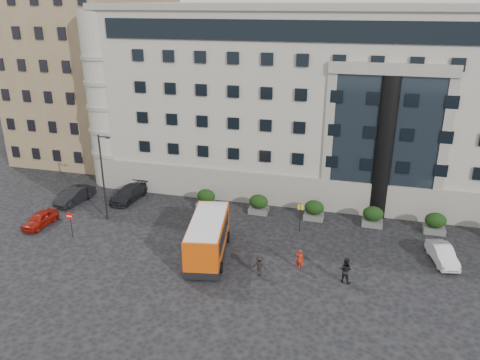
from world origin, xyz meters
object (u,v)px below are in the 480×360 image
at_px(hedge_d, 373,216).
at_px(parked_car_b, 75,195).
at_px(hedge_b, 259,204).
at_px(street_lamp, 103,174).
at_px(no_entry_sign, 70,220).
at_px(red_truck, 171,153).
at_px(bus_stop_sign, 300,213).
at_px(pedestrian_b, 345,270).
at_px(hedge_a, 206,198).
at_px(minibus, 208,236).
at_px(parked_car_d, 130,167).
at_px(pedestrian_c, 260,265).
at_px(pedestrian_a, 300,259).
at_px(parked_car_c, 129,193).
at_px(parked_car_a, 40,219).
at_px(hedge_c, 314,210).
at_px(hedge_e, 435,223).
at_px(white_taxi, 442,254).

xyz_separation_m(hedge_d, parked_car_b, (-28.60, -2.23, -0.19)).
distance_m(hedge_b, street_lamp, 14.41).
height_order(no_entry_sign, red_truck, red_truck).
distance_m(bus_stop_sign, pedestrian_b, 8.17).
xyz_separation_m(hedge_a, minibus, (3.14, -8.79, 0.78)).
relative_size(hedge_b, street_lamp, 0.23).
relative_size(hedge_a, parked_car_d, 0.38).
xyz_separation_m(parked_car_b, pedestrian_c, (20.66, -8.25, 0.08)).
relative_size(parked_car_d, pedestrian_a, 2.89).
xyz_separation_m(hedge_a, parked_car_c, (-8.13, -0.32, -0.22)).
height_order(no_entry_sign, parked_car_a, no_entry_sign).
height_order(hedge_c, pedestrian_c, hedge_c).
distance_m(hedge_b, parked_car_c, 13.33).
xyz_separation_m(hedge_e, parked_car_b, (-33.80, -2.23, -0.19)).
distance_m(hedge_d, parked_car_a, 29.61).
bearing_deg(hedge_e, hedge_a, 180.00).
bearing_deg(parked_car_c, street_lamp, -81.23).
bearing_deg(parked_car_a, minibus, -1.00).
relative_size(bus_stop_sign, parked_car_a, 0.68).
height_order(red_truck, parked_car_d, red_truck).
xyz_separation_m(bus_stop_sign, parked_car_c, (-17.63, 2.48, -1.02)).
bearing_deg(parked_car_c, pedestrian_c, -26.40).
bearing_deg(white_taxi, pedestrian_a, -172.34).
bearing_deg(bus_stop_sign, hedge_d, 24.66).
bearing_deg(hedge_a, parked_car_a, -149.54).
relative_size(parked_car_b, pedestrian_a, 2.66).
relative_size(hedge_c, pedestrian_c, 1.13).
relative_size(hedge_c, street_lamp, 0.23).
bearing_deg(pedestrian_b, minibus, 13.19).
distance_m(pedestrian_b, pedestrian_c, 6.11).
height_order(parked_car_c, pedestrian_b, pedestrian_b).
bearing_deg(parked_car_a, bus_stop_sign, 15.20).
distance_m(street_lamp, pedestrian_a, 19.08).
bearing_deg(parked_car_d, hedge_c, -20.71).
xyz_separation_m(hedge_c, street_lamp, (-18.34, -4.80, 3.44)).
bearing_deg(red_truck, white_taxi, -20.05).
bearing_deg(parked_car_b, parked_car_a, -80.13).
height_order(no_entry_sign, white_taxi, no_entry_sign).
height_order(hedge_b, hedge_c, same).
relative_size(minibus, pedestrian_b, 4.06).
height_order(hedge_c, minibus, minibus).
bearing_deg(minibus, street_lamp, 150.10).
bearing_deg(no_entry_sign, pedestrian_b, -2.30).
bearing_deg(parked_car_b, hedge_d, 14.33).
height_order(hedge_e, no_entry_sign, no_entry_sign).
distance_m(bus_stop_sign, minibus, 8.73).
relative_size(hedge_b, no_entry_sign, 0.79).
xyz_separation_m(hedge_c, red_truck, (-18.52, 10.62, 0.61)).
distance_m(hedge_c, no_entry_sign, 21.33).
height_order(street_lamp, minibus, street_lamp).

